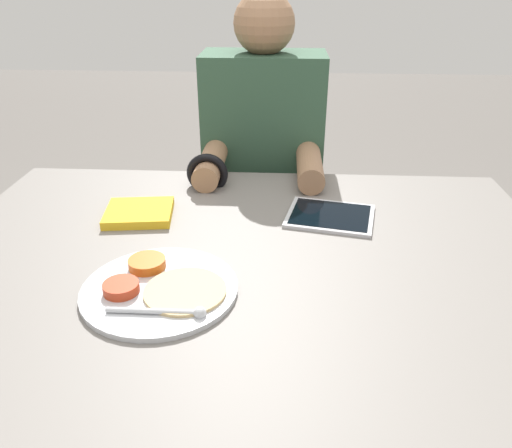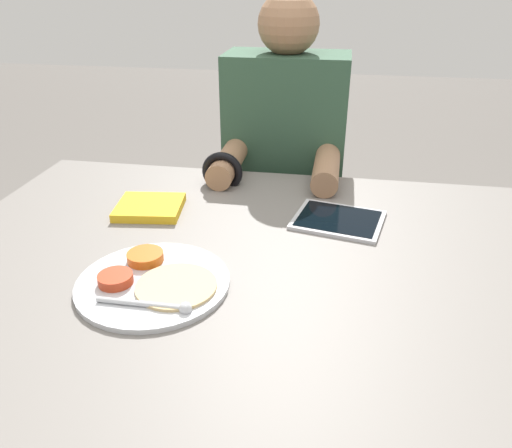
# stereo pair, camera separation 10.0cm
# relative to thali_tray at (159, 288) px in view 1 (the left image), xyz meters

# --- Properties ---
(dining_table) EXTENTS (1.30, 0.96, 0.74)m
(dining_table) POSITION_rel_thali_tray_xyz_m (0.14, 0.11, -0.38)
(dining_table) COLOR slate
(dining_table) RESTS_ON ground_plane
(thali_tray) EXTENTS (0.28, 0.28, 0.03)m
(thali_tray) POSITION_rel_thali_tray_xyz_m (0.00, 0.00, 0.00)
(thali_tray) COLOR #B7BABF
(thali_tray) RESTS_ON dining_table
(red_notebook) EXTENTS (0.17, 0.15, 0.02)m
(red_notebook) POSITION_rel_thali_tray_xyz_m (-0.12, 0.30, 0.00)
(red_notebook) COLOR silver
(red_notebook) RESTS_ON dining_table
(tablet_device) EXTENTS (0.22, 0.20, 0.01)m
(tablet_device) POSITION_rel_thali_tray_xyz_m (0.33, 0.32, -0.00)
(tablet_device) COLOR #B7B7BC
(tablet_device) RESTS_ON dining_table
(person_diner) EXTENTS (0.37, 0.44, 1.20)m
(person_diner) POSITION_rel_thali_tray_xyz_m (0.15, 0.76, -0.18)
(person_diner) COLOR black
(person_diner) RESTS_ON ground_plane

